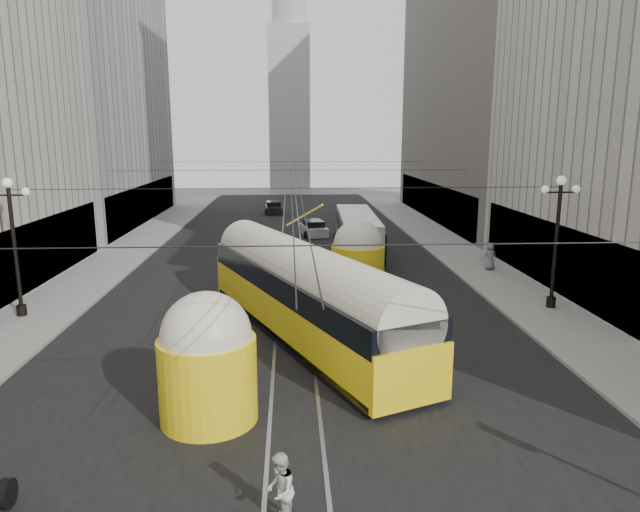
{
  "coord_description": "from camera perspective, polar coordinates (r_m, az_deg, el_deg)",
  "views": [
    {
      "loc": [
        -0.09,
        -8.1,
        8.32
      ],
      "look_at": [
        1.12,
        14.62,
        3.53
      ],
      "focal_mm": 32.0,
      "sensor_mm": 36.0,
      "label": 1
    }
  ],
  "objects": [
    {
      "name": "lamppost_right_mid",
      "position": [
        29.38,
        22.59,
        2.0
      ],
      "size": [
        1.86,
        0.44,
        6.37
      ],
      "color": "black",
      "rests_on": "sidewalk_right"
    },
    {
      "name": "pedestrian_sidewalk_right",
      "position": [
        37.01,
        16.64,
        -0.03
      ],
      "size": [
        0.89,
        0.61,
        1.7
      ],
      "primitive_type": "imported",
      "rotation": [
        0.0,
        0.0,
        3.26
      ],
      "color": "slate",
      "rests_on": "sidewalk_right"
    },
    {
      "name": "rail_left",
      "position": [
        41.45,
        -3.9,
        0.27
      ],
      "size": [
        0.12,
        85.0,
        0.04
      ],
      "primitive_type": "cube",
      "color": "gray",
      "rests_on": "ground"
    },
    {
      "name": "distant_tower",
      "position": [
        88.35,
        -3.1,
        16.17
      ],
      "size": [
        6.0,
        6.0,
        31.36
      ],
      "color": "#B2AFA8",
      "rests_on": "ground"
    },
    {
      "name": "catenary",
      "position": [
        39.67,
        -2.78,
        8.34
      ],
      "size": [
        25.0,
        72.0,
        0.23
      ],
      "color": "black",
      "rests_on": "ground"
    },
    {
      "name": "road",
      "position": [
        41.44,
        -2.87,
        0.28
      ],
      "size": [
        20.0,
        85.0,
        0.02
      ],
      "primitive_type": "cube",
      "color": "black",
      "rests_on": "ground"
    },
    {
      "name": "streetcar",
      "position": [
        23.8,
        -1.53,
        -3.64
      ],
      "size": [
        9.0,
        16.99,
        4.0
      ],
      "color": "yellow",
      "rests_on": "ground"
    },
    {
      "name": "sedan_dark_far",
      "position": [
        63.26,
        -4.67,
        4.82
      ],
      "size": [
        2.04,
        4.29,
        1.32
      ],
      "color": "black",
      "rests_on": "ground"
    },
    {
      "name": "city_bus",
      "position": [
        40.39,
        3.75,
        2.31
      ],
      "size": [
        2.89,
        11.76,
        2.97
      ],
      "color": "#AAACAF",
      "rests_on": "ground"
    },
    {
      "name": "sidewalk_left",
      "position": [
        46.42,
        -17.87,
        1.07
      ],
      "size": [
        4.0,
        72.0,
        0.15
      ],
      "primitive_type": "cube",
      "color": "gray",
      "rests_on": "ground"
    },
    {
      "name": "pedestrian_crossing_b",
      "position": [
        13.31,
        -4.04,
        -22.34
      ],
      "size": [
        0.73,
        0.89,
        1.68
      ],
      "primitive_type": "imported",
      "rotation": [
        0.0,
        0.0,
        -1.69
      ],
      "color": "silver",
      "rests_on": "ground"
    },
    {
      "name": "rail_right",
      "position": [
        41.45,
        -1.83,
        0.29
      ],
      "size": [
        0.12,
        85.0,
        0.04
      ],
      "primitive_type": "cube",
      "color": "gray",
      "rests_on": "ground"
    },
    {
      "name": "building_right_far",
      "position": [
        60.12,
        17.48,
        18.99
      ],
      "size": [
        12.6,
        32.6,
        32.6
      ],
      "color": "#514C47",
      "rests_on": "ground"
    },
    {
      "name": "sidewalk_right",
      "position": [
        46.46,
        12.08,
        1.39
      ],
      "size": [
        4.0,
        72.0,
        0.15
      ],
      "primitive_type": "cube",
      "color": "gray",
      "rests_on": "ground"
    },
    {
      "name": "lamppost_left_mid",
      "position": [
        29.31,
        -28.29,
        1.47
      ],
      "size": [
        1.86,
        0.44,
        6.37
      ],
      "color": "black",
      "rests_on": "sidewalk_left"
    },
    {
      "name": "building_left_far",
      "position": [
        59.83,
        -23.51,
        16.68
      ],
      "size": [
        12.6,
        28.6,
        28.6
      ],
      "color": "#999999",
      "rests_on": "ground"
    },
    {
      "name": "sedan_white_far",
      "position": [
        48.83,
        -0.66,
        2.77
      ],
      "size": [
        2.43,
        4.37,
        1.3
      ],
      "color": "silver",
      "rests_on": "ground"
    }
  ]
}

